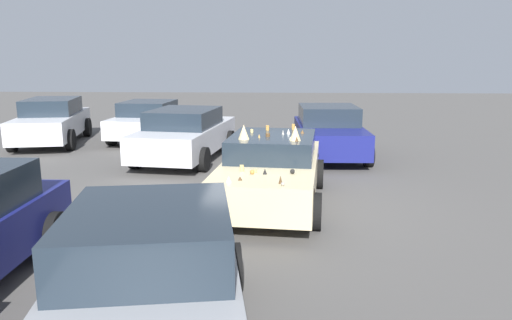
{
  "coord_description": "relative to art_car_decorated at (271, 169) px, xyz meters",
  "views": [
    {
      "loc": [
        -9.41,
        -0.13,
        2.92
      ],
      "look_at": [
        0.0,
        0.3,
        0.9
      ],
      "focal_mm": 34.2,
      "sensor_mm": 36.0,
      "label": 1
    }
  ],
  "objects": [
    {
      "name": "art_car_decorated",
      "position": [
        0.0,
        0.0,
        0.0
      ],
      "size": [
        4.52,
        2.37,
        1.64
      ],
      "rotation": [
        0.0,
        0.0,
        3.04
      ],
      "color": "beige",
      "rests_on": "ground"
    },
    {
      "name": "ground_plane",
      "position": [
        -0.05,
        0.0,
        -0.7
      ],
      "size": [
        60.0,
        60.0,
        0.0
      ],
      "primitive_type": "plane",
      "color": "#514F4C"
    },
    {
      "name": "parked_sedan_behind_right",
      "position": [
        7.49,
        4.4,
        -0.01
      ],
      "size": [
        4.47,
        2.27,
        1.37
      ],
      "rotation": [
        0.0,
        0.0,
        -0.07
      ],
      "color": "white",
      "rests_on": "ground"
    },
    {
      "name": "parked_sedan_behind_left",
      "position": [
        4.7,
        -1.6,
        0.04
      ],
      "size": [
        4.1,
        2.13,
        1.48
      ],
      "rotation": [
        0.0,
        0.0,
        3.17
      ],
      "color": "navy",
      "rests_on": "ground"
    },
    {
      "name": "parked_sedan_near_left",
      "position": [
        -5.05,
        1.14,
        0.0
      ],
      "size": [
        4.28,
        2.49,
        1.42
      ],
      "rotation": [
        0.0,
        0.0,
        3.3
      ],
      "color": "gray",
      "rests_on": "ground"
    },
    {
      "name": "parked_sedan_row_back_far",
      "position": [
        6.55,
        7.51,
        0.06
      ],
      "size": [
        4.74,
        2.58,
        1.51
      ],
      "rotation": [
        0.0,
        0.0,
        3.34
      ],
      "color": "silver",
      "rests_on": "ground"
    },
    {
      "name": "parked_sedan_near_right",
      "position": [
        4.16,
        2.51,
        0.03
      ],
      "size": [
        4.79,
        2.54,
        1.45
      ],
      "rotation": [
        0.0,
        0.0,
        -0.14
      ],
      "color": "silver",
      "rests_on": "ground"
    }
  ]
}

